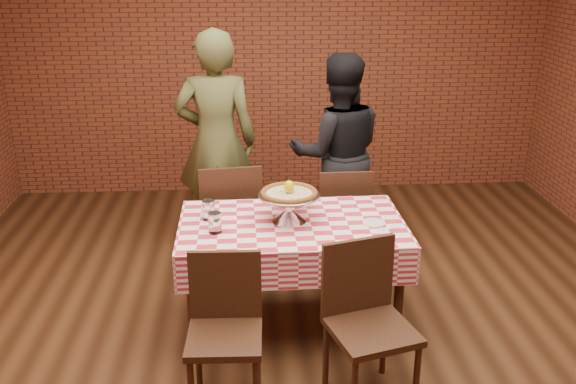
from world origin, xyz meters
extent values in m
plane|color=black|center=(0.00, 0.00, 0.00)|extent=(6.00, 6.00, 0.00)
plane|color=brown|center=(0.00, 3.00, 1.45)|extent=(5.50, 0.00, 5.50)
cube|color=#412515|center=(-0.06, 0.28, 0.38)|extent=(1.45, 0.88, 0.75)
cylinder|color=beige|center=(-0.08, 0.31, 0.95)|extent=(0.44, 0.44, 0.03)
ellipsoid|color=yellow|center=(-0.08, 0.31, 0.99)|extent=(0.08, 0.08, 0.08)
cylinder|color=white|center=(-0.55, 0.16, 0.82)|extent=(0.08, 0.08, 0.13)
cylinder|color=white|center=(-0.60, 0.37, 0.82)|extent=(0.08, 0.08, 0.13)
cylinder|color=white|center=(0.46, 0.22, 0.76)|extent=(0.15, 0.15, 0.01)
cube|color=white|center=(0.51, 0.13, 0.76)|extent=(0.05, 0.04, 0.00)
cube|color=white|center=(0.59, 0.16, 0.76)|extent=(0.06, 0.05, 0.00)
cube|color=silver|center=(0.02, 0.55, 0.83)|extent=(0.12, 0.11, 0.15)
imported|color=#4D512A|center=(-0.59, 1.60, 0.93)|extent=(0.68, 0.45, 1.86)
imported|color=black|center=(0.41, 1.51, 0.83)|extent=(0.81, 0.63, 1.67)
camera|label=1|loc=(-0.34, -3.45, 2.37)|focal=39.27mm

